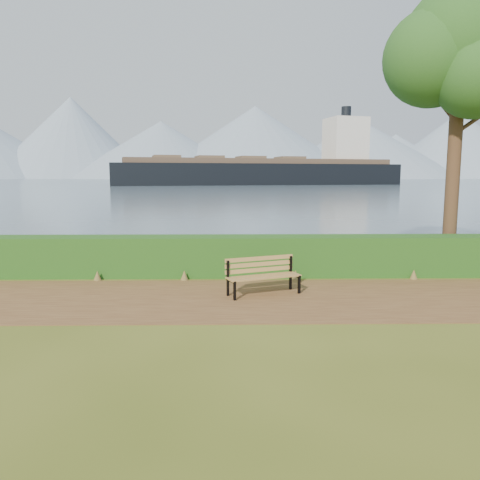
{
  "coord_description": "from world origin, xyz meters",
  "views": [
    {
      "loc": [
        0.07,
        -9.07,
        2.52
      ],
      "look_at": [
        0.24,
        1.2,
        1.1
      ],
      "focal_mm": 35.0,
      "sensor_mm": 36.0,
      "label": 1
    }
  ],
  "objects": [
    {
      "name": "ground",
      "position": [
        0.0,
        0.0,
        0.0
      ],
      "size": [
        140.0,
        140.0,
        0.0
      ],
      "primitive_type": "plane",
      "color": "#465017",
      "rests_on": "ground"
    },
    {
      "name": "path",
      "position": [
        0.0,
        0.3,
        0.01
      ],
      "size": [
        40.0,
        3.4,
        0.01
      ],
      "primitive_type": "cube",
      "color": "brown",
      "rests_on": "ground"
    },
    {
      "name": "hedge",
      "position": [
        0.0,
        2.6,
        0.5
      ],
      "size": [
        32.0,
        0.85,
        1.0
      ],
      "primitive_type": "cube",
      "color": "#154714",
      "rests_on": "ground"
    },
    {
      "name": "water",
      "position": [
        0.0,
        260.0,
        0.01
      ],
      "size": [
        700.0,
        510.0,
        0.0
      ],
      "primitive_type": "cube",
      "color": "#3F5165",
      "rests_on": "ground"
    },
    {
      "name": "mountains",
      "position": [
        -9.17,
        406.05,
        27.7
      ],
      "size": [
        585.0,
        190.0,
        70.0
      ],
      "color": "gray",
      "rests_on": "ground"
    },
    {
      "name": "bench",
      "position": [
        0.7,
        0.68,
        0.46
      ],
      "size": [
        1.65,
        1.0,
        0.8
      ],
      "rotation": [
        0.0,
        0.0,
        0.37
      ],
      "color": "black",
      "rests_on": "ground"
    },
    {
      "name": "tree",
      "position": [
        5.91,
        3.32,
        5.66
      ],
      "size": [
        3.95,
        3.29,
        7.61
      ],
      "rotation": [
        0.0,
        0.0,
        -0.2
      ],
      "color": "#341F15",
      "rests_on": "ground"
    },
    {
      "name": "cargo_ship",
      "position": [
        10.21,
        118.33,
        3.53
      ],
      "size": [
        78.59,
        30.55,
        23.66
      ],
      "rotation": [
        0.0,
        0.0,
        0.24
      ],
      "color": "black",
      "rests_on": "ground"
    }
  ]
}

